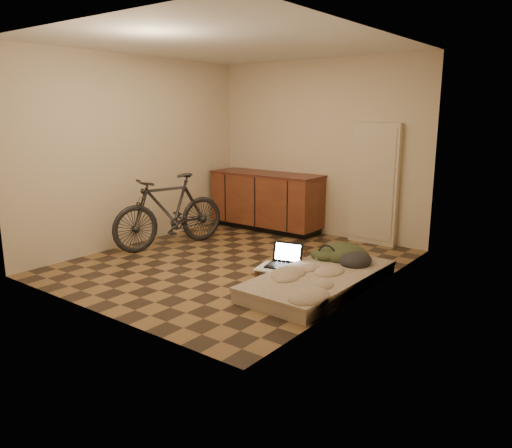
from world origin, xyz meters
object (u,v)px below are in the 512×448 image
Objects in this scene: bicycle at (169,208)px; laptop at (284,261)px; futon at (319,280)px; lap_desk at (285,269)px.

bicycle reaches higher than laptop.
futon is at bearing 10.21° from bicycle.
laptop reaches higher than lap_desk.
futon is 2.74× the size of lap_desk.
bicycle is at bearing 163.89° from lap_desk.
lap_desk is 0.11m from laptop.
lap_desk is at bearing 172.68° from futon.
lap_desk is (-0.50, 0.08, 0.01)m from futon.
laptop reaches higher than futon.
futon is (2.50, -0.19, -0.48)m from bicycle.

